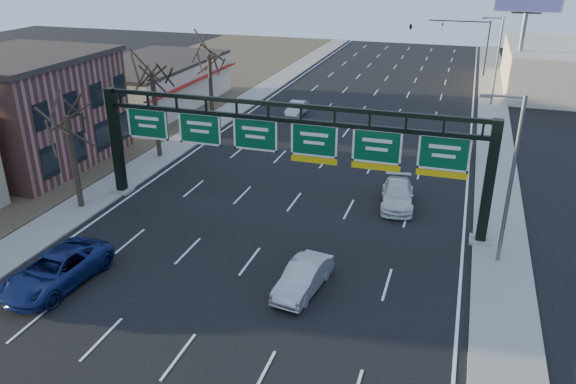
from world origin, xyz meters
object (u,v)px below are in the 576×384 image
(sign_gantry, at_px, (287,145))
(car_white_wagon, at_px, (397,195))
(car_silver_sedan, at_px, (303,278))
(car_blue_suv, at_px, (56,270))

(sign_gantry, bearing_deg, car_white_wagon, 29.24)
(car_silver_sedan, bearing_deg, car_white_wagon, 83.13)
(sign_gantry, relative_size, car_white_wagon, 4.99)
(sign_gantry, xyz_separation_m, car_silver_sedan, (3.33, -7.79, -3.91))
(car_blue_suv, xyz_separation_m, car_white_wagon, (14.74, 14.55, -0.11))
(sign_gantry, height_order, car_silver_sedan, sign_gantry)
(car_white_wagon, bearing_deg, car_silver_sedan, -111.62)
(car_silver_sedan, xyz_separation_m, car_white_wagon, (3.01, 11.34, -0.00))
(car_blue_suv, bearing_deg, sign_gantry, 57.43)
(sign_gantry, xyz_separation_m, car_blue_suv, (-8.40, -11.00, -3.80))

